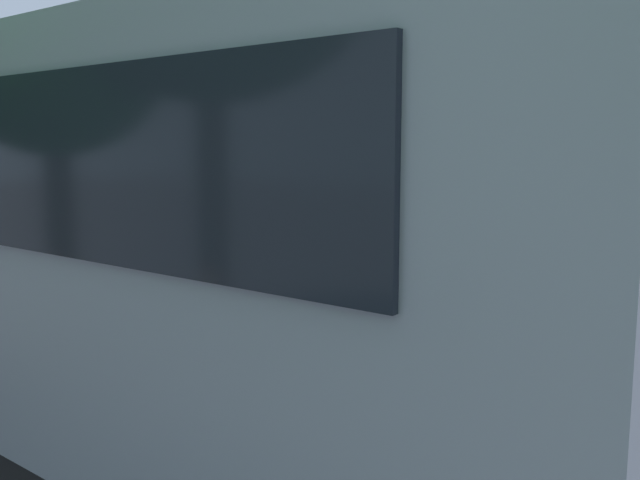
# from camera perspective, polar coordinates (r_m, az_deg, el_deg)

# --- Properties ---
(ground_plane) EXTENTS (80.00, 80.00, 0.00)m
(ground_plane) POSITION_cam_1_polar(r_m,az_deg,el_deg) (9.69, 3.51, -7.12)
(ground_plane) COLOR #38383D
(tour_bus) EXTENTS (10.17, 2.83, 3.25)m
(tour_bus) POSITION_cam_1_polar(r_m,az_deg,el_deg) (6.52, -20.47, -0.25)
(tour_bus) COLOR #8C939E
(tour_bus) RESTS_ON ground_plane
(spectator_far_left) EXTENTS (0.57, 0.33, 1.70)m
(spectator_far_left) POSITION_cam_1_polar(r_m,az_deg,el_deg) (7.16, 5.27, -4.24)
(spectator_far_left) COLOR black
(spectator_far_left) RESTS_ON ground_plane
(spectator_left) EXTENTS (0.58, 0.34, 1.79)m
(spectator_left) POSITION_cam_1_polar(r_m,az_deg,el_deg) (7.77, -1.05, -2.81)
(spectator_left) COLOR black
(spectator_left) RESTS_ON ground_plane
(spectator_centre) EXTENTS (0.58, 0.35, 1.79)m
(spectator_centre) POSITION_cam_1_polar(r_m,az_deg,el_deg) (8.40, -5.86, -2.01)
(spectator_centre) COLOR black
(spectator_centre) RESTS_ON ground_plane
(spectator_right) EXTENTS (0.58, 0.38, 1.71)m
(spectator_right) POSITION_cam_1_polar(r_m,az_deg,el_deg) (9.12, -11.97, -1.66)
(spectator_right) COLOR black
(spectator_right) RESTS_ON ground_plane
(parked_motorcycle_silver) EXTENTS (2.05, 0.58, 0.99)m
(parked_motorcycle_silver) POSITION_cam_1_polar(r_m,az_deg,el_deg) (6.29, 11.29, -11.09)
(parked_motorcycle_silver) COLOR black
(parked_motorcycle_silver) RESTS_ON ground_plane
(stunt_motorcycle) EXTENTS (1.96, 0.75, 1.76)m
(stunt_motorcycle) POSITION_cam_1_polar(r_m,az_deg,el_deg) (13.76, 0.52, 1.70)
(stunt_motorcycle) COLOR black
(stunt_motorcycle) RESTS_ON ground_plane
(traffic_cone) EXTENTS (0.34, 0.34, 0.63)m
(traffic_cone) POSITION_cam_1_polar(r_m,az_deg,el_deg) (12.21, 6.82, -2.55)
(traffic_cone) COLOR orange
(traffic_cone) RESTS_ON ground_plane
(bay_line_a) EXTENTS (0.19, 3.89, 0.01)m
(bay_line_a) POSITION_cam_1_polar(r_m,az_deg,el_deg) (8.83, 23.54, -9.29)
(bay_line_a) COLOR white
(bay_line_a) RESTS_ON ground_plane
(bay_line_b) EXTENTS (0.21, 4.45, 0.01)m
(bay_line_b) POSITION_cam_1_polar(r_m,az_deg,el_deg) (9.83, 8.68, -6.96)
(bay_line_b) COLOR white
(bay_line_b) RESTS_ON ground_plane
(bay_line_c) EXTENTS (0.22, 4.86, 0.01)m
(bay_line_c) POSITION_cam_1_polar(r_m,az_deg,el_deg) (11.36, -2.69, -4.85)
(bay_line_c) COLOR white
(bay_line_c) RESTS_ON ground_plane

